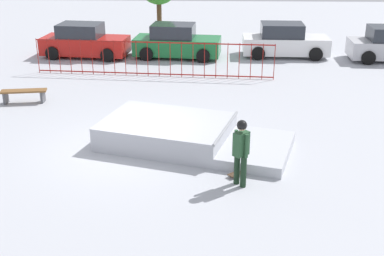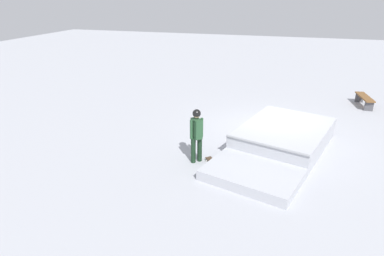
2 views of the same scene
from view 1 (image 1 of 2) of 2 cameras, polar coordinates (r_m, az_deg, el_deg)
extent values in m
plane|color=#A8AAB2|center=(14.70, -7.42, -2.23)|extent=(60.00, 60.00, 0.00)
cube|color=#B0B3BB|center=(14.81, -2.91, -0.39)|extent=(4.18, 3.50, 0.70)
cube|color=#B0B3BB|center=(14.21, 7.34, -2.44)|extent=(2.45, 3.00, 0.30)
cylinder|color=gray|center=(14.17, 3.88, 0.04)|extent=(0.80, 2.52, 0.08)
cylinder|color=black|center=(12.50, 5.11, -4.61)|extent=(0.15, 0.15, 0.82)
cylinder|color=black|center=(12.37, 5.85, -4.95)|extent=(0.15, 0.15, 0.82)
cube|color=#264C2D|center=(12.13, 5.60, -1.79)|extent=(0.43, 0.42, 0.60)
cylinder|color=#264C2D|center=(12.24, 5.01, -1.54)|extent=(0.09, 0.09, 0.60)
cylinder|color=#264C2D|center=(12.02, 6.20, -2.04)|extent=(0.09, 0.09, 0.60)
sphere|color=tan|center=(11.96, 5.68, 0.19)|extent=(0.22, 0.22, 0.22)
sphere|color=black|center=(11.94, 5.68, 0.32)|extent=(0.25, 0.25, 0.25)
cube|color=#3F2D1E|center=(13.10, 5.55, -4.92)|extent=(0.72, 0.69, 0.02)
cylinder|color=silver|center=(13.38, 6.02, -4.59)|extent=(0.06, 0.06, 0.06)
cylinder|color=silver|center=(13.24, 6.75, -4.92)|extent=(0.06, 0.06, 0.06)
cylinder|color=silver|center=(13.02, 4.32, -5.32)|extent=(0.06, 0.06, 0.06)
cylinder|color=silver|center=(12.88, 5.04, -5.68)|extent=(0.06, 0.06, 0.06)
cylinder|color=maroon|center=(21.24, -4.47, 9.66)|extent=(10.08, 0.78, 0.05)
cylinder|color=maroon|center=(21.57, -4.36, 6.15)|extent=(10.08, 0.78, 0.05)
cylinder|color=maroon|center=(22.86, -17.08, 7.84)|extent=(0.03, 0.03, 1.50)
cylinder|color=maroon|center=(22.68, -15.95, 7.86)|extent=(0.03, 0.03, 1.50)
cylinder|color=maroon|center=(22.50, -14.81, 7.87)|extent=(0.03, 0.03, 1.50)
cylinder|color=maroon|center=(22.34, -13.64, 7.88)|extent=(0.03, 0.03, 1.50)
cylinder|color=maroon|center=(22.18, -12.46, 7.88)|extent=(0.03, 0.03, 1.50)
cylinder|color=maroon|center=(22.04, -11.26, 7.88)|extent=(0.03, 0.03, 1.50)
cylinder|color=maroon|center=(21.90, -10.05, 7.88)|extent=(0.03, 0.03, 1.50)
cylinder|color=maroon|center=(21.77, -8.82, 7.88)|extent=(0.03, 0.03, 1.50)
cylinder|color=maroon|center=(21.65, -7.58, 7.87)|extent=(0.03, 0.03, 1.50)
cylinder|color=maroon|center=(21.55, -6.32, 7.85)|extent=(0.03, 0.03, 1.50)
cylinder|color=maroon|center=(21.45, -5.05, 7.84)|extent=(0.03, 0.03, 1.50)
cylinder|color=maroon|center=(21.36, -3.77, 7.82)|extent=(0.03, 0.03, 1.50)
cylinder|color=maroon|center=(21.29, -2.49, 7.79)|extent=(0.03, 0.03, 1.50)
cylinder|color=maroon|center=(21.22, -1.19, 7.76)|extent=(0.03, 0.03, 1.50)
cylinder|color=maroon|center=(21.17, 0.11, 7.73)|extent=(0.03, 0.03, 1.50)
cylinder|color=maroon|center=(21.12, 1.42, 7.69)|extent=(0.03, 0.03, 1.50)
cylinder|color=maroon|center=(21.09, 2.74, 7.65)|extent=(0.03, 0.03, 1.50)
cylinder|color=maroon|center=(21.07, 4.05, 7.60)|extent=(0.03, 0.03, 1.50)
cylinder|color=maroon|center=(21.06, 5.37, 7.55)|extent=(0.03, 0.03, 1.50)
cylinder|color=maroon|center=(21.06, 6.69, 7.50)|extent=(0.03, 0.03, 1.50)
cylinder|color=maroon|center=(21.07, 8.01, 7.44)|extent=(0.03, 0.03, 1.50)
cylinder|color=maroon|center=(21.09, 9.32, 7.38)|extent=(0.03, 0.03, 1.50)
cube|color=brown|center=(19.09, -18.55, 4.01)|extent=(1.64, 0.64, 0.06)
cube|color=#4C4C51|center=(19.04, -16.55, 3.44)|extent=(0.08, 0.36, 0.42)
cube|color=#4C4C51|center=(19.31, -20.36, 3.21)|extent=(0.08, 0.36, 0.42)
cube|color=red|center=(25.24, -11.99, 9.17)|extent=(4.26, 2.14, 0.80)
cube|color=#262B33|center=(25.16, -12.55, 10.77)|extent=(2.15, 1.71, 0.64)
cylinder|color=black|center=(25.66, -8.43, 9.07)|extent=(0.66, 0.29, 0.64)
cylinder|color=black|center=(24.08, -9.57, 8.15)|extent=(0.66, 0.29, 0.64)
cylinder|color=black|center=(26.55, -14.10, 9.09)|extent=(0.66, 0.29, 0.64)
cylinder|color=black|center=(25.03, -15.53, 8.18)|extent=(0.66, 0.29, 0.64)
cube|color=#196B33|center=(24.58, -1.66, 9.30)|extent=(4.24, 2.09, 0.80)
cube|color=#262B33|center=(24.46, -2.15, 10.96)|extent=(2.14, 1.69, 0.64)
cylinder|color=black|center=(25.28, 1.72, 9.10)|extent=(0.66, 0.28, 0.64)
cylinder|color=black|center=(23.64, 1.28, 8.18)|extent=(0.66, 0.28, 0.64)
cylinder|color=black|center=(25.69, -4.36, 9.26)|extent=(0.66, 0.28, 0.64)
cylinder|color=black|center=(24.07, -5.19, 8.36)|extent=(0.66, 0.28, 0.64)
cube|color=white|center=(25.21, 10.52, 9.27)|extent=(4.14, 1.80, 0.80)
cube|color=#262B33|center=(25.04, 10.18, 10.89)|extent=(2.03, 1.55, 0.64)
cylinder|color=black|center=(26.28, 13.23, 9.03)|extent=(0.65, 0.24, 0.64)
cylinder|color=black|center=(24.65, 13.85, 8.13)|extent=(0.65, 0.24, 0.64)
cylinder|color=black|center=(25.95, 7.28, 9.28)|extent=(0.65, 0.24, 0.64)
cylinder|color=black|center=(24.30, 7.52, 8.39)|extent=(0.65, 0.24, 0.64)
cylinder|color=black|center=(26.24, 18.45, 8.47)|extent=(0.65, 0.24, 0.64)
cylinder|color=black|center=(24.64, 19.36, 7.52)|extent=(0.65, 0.24, 0.64)
cylinder|color=brown|center=(28.18, -3.72, 12.25)|extent=(0.26, 0.26, 2.40)
camera|label=2|loc=(16.71, 38.57, 13.78)|focal=30.96mm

